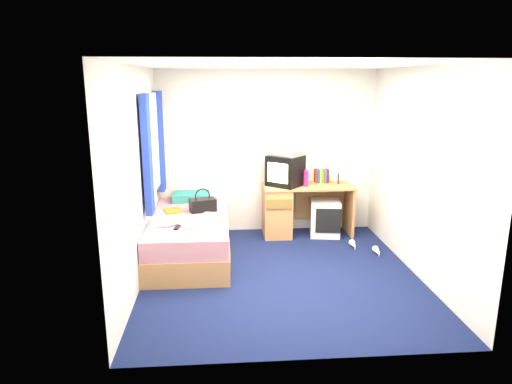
{
  "coord_description": "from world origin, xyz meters",
  "views": [
    {
      "loc": [
        -0.68,
        -4.98,
        2.25
      ],
      "look_at": [
        -0.24,
        0.7,
        0.84
      ],
      "focal_mm": 32.0,
      "sensor_mm": 36.0,
      "label": 1
    }
  ],
  "objects": [
    {
      "name": "pillow",
      "position": [
        -1.12,
        1.47,
        0.6
      ],
      "size": [
        0.55,
        0.37,
        0.12
      ],
      "primitive_type": "cube",
      "rotation": [
        0.0,
        0.0,
        0.06
      ],
      "color": "#175696",
      "rests_on": "bed"
    },
    {
      "name": "handbag",
      "position": [
        -0.93,
        0.91,
        0.63
      ],
      "size": [
        0.38,
        0.28,
        0.31
      ],
      "rotation": [
        0.0,
        0.0,
        0.29
      ],
      "color": "black",
      "rests_on": "bed"
    },
    {
      "name": "pink_water_bottle",
      "position": [
        0.54,
        1.36,
        0.86
      ],
      "size": [
        0.08,
        0.08,
        0.22
      ],
      "primitive_type": "cylinder",
      "rotation": [
        0.0,
        0.0,
        -0.16
      ],
      "color": "#E32072",
      "rests_on": "desk"
    },
    {
      "name": "colour_swatch_fan",
      "position": [
        -1.03,
        0.13,
        0.55
      ],
      "size": [
        0.2,
        0.19,
        0.01
      ],
      "primitive_type": "cube",
      "rotation": [
        0.0,
        0.0,
        -0.73
      ],
      "color": "gold",
      "rests_on": "bed"
    },
    {
      "name": "desk",
      "position": [
        0.3,
        1.44,
        0.41
      ],
      "size": [
        1.3,
        0.55,
        0.75
      ],
      "color": "tan",
      "rests_on": "ground"
    },
    {
      "name": "remote_control",
      "position": [
        -1.21,
        0.21,
        0.55
      ],
      "size": [
        0.08,
        0.17,
        0.02
      ],
      "primitive_type": "cube",
      "rotation": [
        0.0,
        0.0,
        -0.18
      ],
      "color": "black",
      "rests_on": "bed"
    },
    {
      "name": "towel",
      "position": [
        -0.78,
        0.42,
        0.59
      ],
      "size": [
        0.32,
        0.29,
        0.09
      ],
      "primitive_type": "cube",
      "rotation": [
        0.0,
        0.0,
        -0.23
      ],
      "color": "white",
      "rests_on": "bed"
    },
    {
      "name": "ground",
      "position": [
        0.0,
        0.0,
        0.0
      ],
      "size": [
        3.4,
        3.4,
        0.0
      ],
      "primitive_type": "plane",
      "color": "#0C1438",
      "rests_on": "ground"
    },
    {
      "name": "crt_tv",
      "position": [
        0.24,
        1.44,
        0.97
      ],
      "size": [
        0.6,
        0.6,
        0.44
      ],
      "rotation": [
        0.0,
        0.0,
        -0.7
      ],
      "color": "black",
      "rests_on": "desk"
    },
    {
      "name": "vcr",
      "position": [
        0.25,
        1.44,
        1.23
      ],
      "size": [
        0.52,
        0.51,
        0.08
      ],
      "primitive_type": "cube",
      "rotation": [
        0.0,
        0.0,
        -0.74
      ],
      "color": "#B0B0B2",
      "rests_on": "crt_tv"
    },
    {
      "name": "aerosol_can",
      "position": [
        0.43,
        1.44,
        0.83
      ],
      "size": [
        0.05,
        0.05,
        0.17
      ],
      "primitive_type": "cylinder",
      "rotation": [
        0.0,
        0.0,
        -0.05
      ],
      "color": "white",
      "rests_on": "desk"
    },
    {
      "name": "book_row",
      "position": [
        0.81,
        1.6,
        0.85
      ],
      "size": [
        0.2,
        0.13,
        0.2
      ],
      "color": "maroon",
      "rests_on": "desk"
    },
    {
      "name": "storage_cube",
      "position": [
        0.84,
        1.37,
        0.26
      ],
      "size": [
        0.48,
        0.48,
        0.53
      ],
      "primitive_type": "cube",
      "rotation": [
        0.0,
        0.0,
        -0.15
      ],
      "color": "white",
      "rests_on": "ground"
    },
    {
      "name": "water_bottle",
      "position": [
        -1.3,
        0.28,
        0.58
      ],
      "size": [
        0.21,
        0.16,
        0.07
      ],
      "primitive_type": "cylinder",
      "rotation": [
        0.0,
        1.57,
        0.52
      ],
      "color": "silver",
      "rests_on": "bed"
    },
    {
      "name": "bed",
      "position": [
        -1.1,
        0.7,
        0.27
      ],
      "size": [
        1.01,
        2.0,
        0.54
      ],
      "color": "tan",
      "rests_on": "ground"
    },
    {
      "name": "window_assembly",
      "position": [
        -1.55,
        0.9,
        1.42
      ],
      "size": [
        0.11,
        1.42,
        1.4
      ],
      "color": "silver",
      "rests_on": "room_shell"
    },
    {
      "name": "magazine",
      "position": [
        -1.34,
        0.94,
        0.55
      ],
      "size": [
        0.28,
        0.33,
        0.01
      ],
      "primitive_type": "cube",
      "rotation": [
        0.0,
        0.0,
        0.29
      ],
      "color": "yellow",
      "rests_on": "bed"
    },
    {
      "name": "room_shell",
      "position": [
        0.0,
        0.0,
        1.45
      ],
      "size": [
        3.4,
        3.4,
        3.4
      ],
      "color": "white",
      "rests_on": "ground"
    },
    {
      "name": "white_heels",
      "position": [
        1.24,
        0.66,
        0.04
      ],
      "size": [
        0.35,
        0.49,
        0.09
      ],
      "color": "white",
      "rests_on": "ground"
    },
    {
      "name": "picture_frame",
      "position": [
        1.05,
        1.53,
        0.82
      ],
      "size": [
        0.05,
        0.12,
        0.14
      ],
      "primitive_type": "cube",
      "rotation": [
        0.0,
        0.0,
        -0.23
      ],
      "color": "black",
      "rests_on": "desk"
    }
  ]
}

